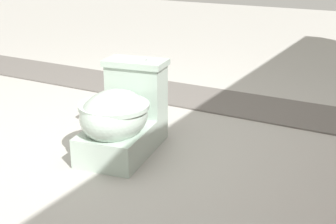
{
  "coord_description": "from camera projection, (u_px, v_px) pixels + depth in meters",
  "views": [
    {
      "loc": [
        2.05,
        1.55,
        1.15
      ],
      "look_at": [
        -0.01,
        0.4,
        0.3
      ],
      "focal_mm": 50.0,
      "sensor_mm": 36.0,
      "label": 1
    }
  ],
  "objects": [
    {
      "name": "ground_plane",
      "position": [
        109.0,
        149.0,
        2.78
      ],
      "size": [
        14.0,
        14.0,
        0.0
      ],
      "primitive_type": "plane",
      "color": "#A8A59E"
    },
    {
      "name": "gravel_strip",
      "position": [
        254.0,
        107.0,
        3.49
      ],
      "size": [
        0.56,
        8.0,
        0.01
      ],
      "primitive_type": "cube",
      "color": "#605B56",
      "rests_on": "ground"
    },
    {
      "name": "toilet",
      "position": [
        122.0,
        117.0,
        2.67
      ],
      "size": [
        0.68,
        0.47,
        0.52
      ],
      "rotation": [
        0.0,
        0.0,
        0.16
      ],
      "color": "#B2C6B7",
      "rests_on": "ground"
    }
  ]
}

